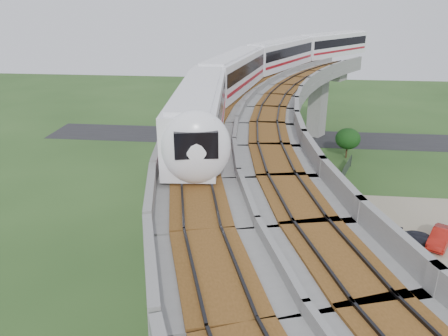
% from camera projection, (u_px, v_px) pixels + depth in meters
% --- Properties ---
extents(ground, '(160.00, 160.00, 0.00)m').
position_uv_depth(ground, '(236.00, 245.00, 35.85)').
color(ground, '#27481C').
rests_on(ground, ground).
extents(dirt_lot, '(18.00, 26.00, 0.04)m').
position_uv_depth(dirt_lot, '(421.00, 270.00, 32.59)').
color(dirt_lot, gray).
rests_on(dirt_lot, ground).
extents(asphalt_road, '(60.00, 8.00, 0.03)m').
position_uv_depth(asphalt_road, '(253.00, 137.00, 63.61)').
color(asphalt_road, '#232326').
rests_on(asphalt_road, ground).
extents(viaduct, '(19.58, 73.98, 11.40)m').
position_uv_depth(viaduct, '(289.00, 142.00, 32.16)').
color(viaduct, '#99968E').
rests_on(viaduct, ground).
extents(metro_train, '(21.29, 58.71, 3.64)m').
position_uv_depth(metro_train, '(277.00, 64.00, 46.83)').
color(metro_train, white).
rests_on(metro_train, ground).
extents(fence, '(3.87, 38.73, 1.50)m').
position_uv_depth(fence, '(359.00, 244.00, 34.60)').
color(fence, '#2D382D').
rests_on(fence, ground).
extents(tree_0, '(3.09, 3.09, 3.84)m').
position_uv_depth(tree_0, '(348.00, 139.00, 54.44)').
color(tree_0, '#382314').
rests_on(tree_0, ground).
extents(tree_1, '(2.03, 2.03, 2.91)m').
position_uv_depth(tree_1, '(319.00, 160.00, 48.61)').
color(tree_1, '#382314').
rests_on(tree_1, ground).
extents(tree_2, '(2.78, 2.78, 3.18)m').
position_uv_depth(tree_2, '(319.00, 179.00, 43.75)').
color(tree_2, '#382314').
rests_on(tree_2, ground).
extents(tree_3, '(2.42, 2.42, 2.66)m').
position_uv_depth(tree_3, '(321.00, 198.00, 40.47)').
color(tree_3, '#382314').
rests_on(tree_3, ground).
extents(tree_4, '(3.18, 3.18, 3.24)m').
position_uv_depth(tree_4, '(318.00, 233.00, 33.94)').
color(tree_4, '#382314').
rests_on(tree_4, ground).
extents(tree_5, '(2.23, 2.23, 3.41)m').
position_uv_depth(tree_5, '(339.00, 293.00, 26.16)').
color(tree_5, '#382314').
rests_on(tree_5, ground).
extents(car_red, '(3.28, 4.19, 1.33)m').
position_uv_depth(car_red, '(440.00, 237.00, 35.64)').
color(car_red, '#A5170F').
rests_on(car_red, dirt_lot).
extents(car_dark, '(3.85, 2.45, 1.04)m').
position_uv_depth(car_dark, '(422.00, 240.00, 35.59)').
color(car_dark, black).
rests_on(car_dark, dirt_lot).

